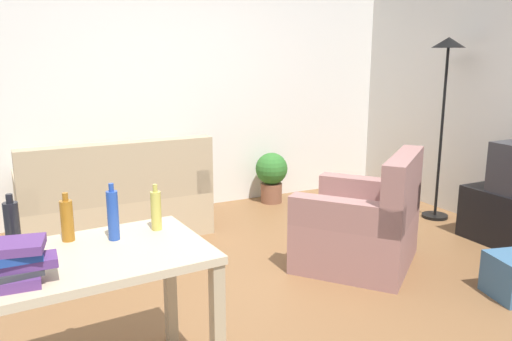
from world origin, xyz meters
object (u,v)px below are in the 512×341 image
(potted_plant, at_px, (271,174))
(bottle_blue, at_px, (113,215))
(torchiere_lamp, at_px, (446,79))
(bottle_squat, at_px, (156,210))
(desk, at_px, (78,279))
(armchair, at_px, (364,226))
(book_stack, at_px, (20,263))
(bottle_amber, at_px, (67,220))
(bottle_dark, at_px, (13,228))
(couch, at_px, (116,204))

(potted_plant, bearing_deg, bottle_blue, -132.22)
(torchiere_lamp, xyz_separation_m, bottle_squat, (-3.27, -1.18, -0.55))
(desk, bearing_deg, armchair, 14.90)
(desk, xyz_separation_m, book_stack, (-0.24, -0.20, 0.20))
(armchair, distance_m, book_stack, 2.74)
(bottle_amber, bearing_deg, bottle_dark, -161.17)
(bottle_amber, xyz_separation_m, bottle_squat, (0.44, -0.04, 0.00))
(desk, height_order, book_stack, book_stack)
(potted_plant, distance_m, armchair, 1.89)
(bottle_blue, xyz_separation_m, book_stack, (-0.44, -0.34, -0.04))
(desk, relative_size, bottle_blue, 4.29)
(bottle_dark, xyz_separation_m, bottle_blue, (0.45, -0.00, -0.00))
(armchair, relative_size, bottle_dark, 4.22)
(bottle_dark, relative_size, bottle_blue, 1.01)
(armchair, xyz_separation_m, book_stack, (-2.51, -0.96, 0.53))
(potted_plant, xyz_separation_m, bottle_squat, (-2.03, -2.44, 0.54))
(book_stack, bearing_deg, potted_plant, 46.35)
(bottle_dark, height_order, bottle_amber, bottle_dark)
(desk, xyz_separation_m, bottle_squat, (0.44, 0.19, 0.22))
(torchiere_lamp, relative_size, armchair, 1.48)
(desk, relative_size, bottle_dark, 4.27)
(bottle_blue, xyz_separation_m, bottle_squat, (0.23, 0.05, -0.02))
(couch, height_order, bottle_dark, bottle_dark)
(bottle_amber, distance_m, book_stack, 0.49)
(armchair, height_order, bottle_squat, bottle_squat)
(bottle_squat, bearing_deg, potted_plant, 50.28)
(torchiere_lamp, height_order, desk, torchiere_lamp)
(potted_plant, xyz_separation_m, bottle_blue, (-2.26, -2.49, 0.56))
(couch, bearing_deg, armchair, 136.01)
(desk, relative_size, bottle_amber, 5.05)
(armchair, height_order, bottle_blue, bottle_blue)
(torchiere_lamp, bearing_deg, bottle_squat, -160.17)
(bottle_dark, bearing_deg, bottle_blue, -0.53)
(bottle_amber, height_order, book_stack, bottle_amber)
(desk, xyz_separation_m, armchair, (2.27, 0.75, -0.33))
(bottle_amber, height_order, bottle_squat, same)
(potted_plant, xyz_separation_m, bottle_amber, (-2.46, -2.40, 0.54))
(desk, height_order, armchair, armchair)
(potted_plant, height_order, bottle_squat, bottle_squat)
(torchiere_lamp, relative_size, bottle_squat, 7.37)
(desk, distance_m, potted_plant, 3.62)
(couch, height_order, bottle_blue, bottle_blue)
(desk, xyz_separation_m, potted_plant, (2.46, 2.63, -0.32))
(desk, height_order, bottle_squat, bottle_squat)
(potted_plant, relative_size, bottle_amber, 2.32)
(torchiere_lamp, distance_m, bottle_blue, 3.74)
(bottle_squat, xyz_separation_m, book_stack, (-0.68, -0.39, -0.01))
(couch, bearing_deg, bottle_blue, 78.32)
(bottle_amber, relative_size, bottle_squat, 1.00)
(couch, xyz_separation_m, bottle_blue, (-0.45, -2.18, 0.58))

